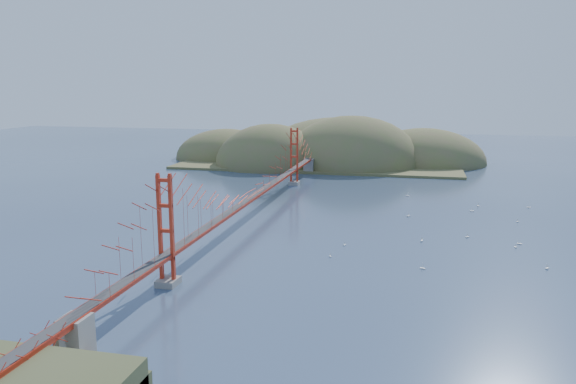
% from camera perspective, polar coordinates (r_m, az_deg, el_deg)
% --- Properties ---
extents(ground, '(320.00, 320.00, 0.00)m').
position_cam_1_polar(ground, '(86.79, -3.67, -2.68)').
color(ground, navy).
rests_on(ground, ground).
extents(bridge, '(2.20, 94.40, 12.00)m').
position_cam_1_polar(bridge, '(85.59, -3.69, 1.91)').
color(bridge, gray).
rests_on(bridge, ground).
extents(approach_viaduct, '(1.40, 12.00, 3.38)m').
position_cam_1_polar(approach_viaduct, '(41.85, -25.47, -15.49)').
color(approach_viaduct, '#B42614').
rests_on(approach_viaduct, ground).
extents(promontory, '(9.00, 6.00, 0.24)m').
position_cam_1_polar(promontory, '(45.30, -22.43, -16.58)').
color(promontory, '#59544C').
rests_on(promontory, ground).
extents(fort, '(3.70, 2.30, 1.75)m').
position_cam_1_polar(fort, '(45.34, -21.53, -15.71)').
color(fort, maroon).
rests_on(fort, ground).
extents(far_headlands, '(84.00, 58.00, 25.00)m').
position_cam_1_polar(far_headlands, '(152.26, 4.59, 3.22)').
color(far_headlands, brown).
rests_on(far_headlands, ground).
extents(sailboat_6, '(0.65, 0.65, 0.73)m').
position_cam_1_polar(sailboat_6, '(65.21, 13.52, -7.48)').
color(sailboat_6, white).
rests_on(sailboat_6, ground).
extents(sailboat_8, '(0.61, 0.52, 0.70)m').
position_cam_1_polar(sailboat_8, '(102.17, 23.25, -1.39)').
color(sailboat_8, white).
rests_on(sailboat_8, ground).
extents(sailboat_17, '(0.64, 0.56, 0.73)m').
position_cam_1_polar(sailboat_17, '(95.97, 18.19, -1.80)').
color(sailboat_17, white).
rests_on(sailboat_17, ground).
extents(sailboat_5, '(0.49, 0.52, 0.58)m').
position_cam_1_polar(sailboat_5, '(76.99, 22.11, -5.16)').
color(sailboat_5, white).
rests_on(sailboat_5, ground).
extents(sailboat_15, '(0.63, 0.63, 0.71)m').
position_cam_1_polar(sailboat_15, '(100.27, 18.76, -1.30)').
color(sailboat_15, white).
rests_on(sailboat_15, ground).
extents(sailboat_2, '(0.64, 0.58, 0.72)m').
position_cam_1_polar(sailboat_2, '(78.72, 22.46, -4.82)').
color(sailboat_2, white).
rests_on(sailboat_2, ground).
extents(sailboat_3, '(0.66, 0.66, 0.70)m').
position_cam_1_polar(sailboat_3, '(89.71, 12.13, -2.36)').
color(sailboat_3, white).
rests_on(sailboat_3, ground).
extents(sailboat_13, '(0.62, 0.62, 0.66)m').
position_cam_1_polar(sailboat_13, '(69.79, 24.83, -6.99)').
color(sailboat_13, white).
rests_on(sailboat_13, ground).
extents(sailboat_10, '(0.50, 0.50, 0.56)m').
position_cam_1_polar(sailboat_10, '(67.91, 4.33, -6.47)').
color(sailboat_10, white).
rests_on(sailboat_10, ground).
extents(sailboat_4, '(0.64, 0.64, 0.67)m').
position_cam_1_polar(sailboat_4, '(79.78, 17.76, -4.31)').
color(sailboat_4, white).
rests_on(sailboat_4, ground).
extents(sailboat_0, '(0.48, 0.51, 0.57)m').
position_cam_1_polar(sailboat_0, '(72.67, 5.78, -5.32)').
color(sailboat_0, white).
rests_on(sailboat_0, ground).
extents(sailboat_12, '(0.66, 0.62, 0.74)m').
position_cam_1_polar(sailboat_12, '(105.66, 12.07, -0.35)').
color(sailboat_12, white).
rests_on(sailboat_12, ground).
extents(sailboat_9, '(0.59, 0.59, 0.61)m').
position_cam_1_polar(sailboat_9, '(91.10, 22.29, -2.75)').
color(sailboat_9, white).
rests_on(sailboat_9, ground).
extents(sailboat_14, '(0.56, 0.63, 0.72)m').
position_cam_1_polar(sailboat_14, '(76.25, 13.44, -4.78)').
color(sailboat_14, white).
rests_on(sailboat_14, ground).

